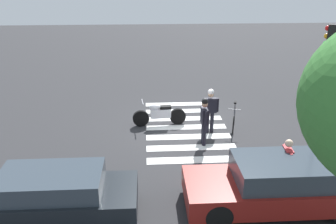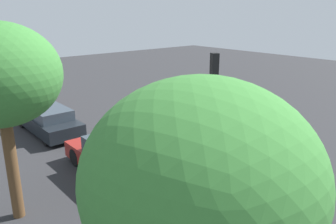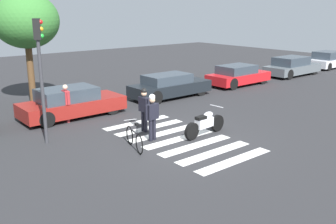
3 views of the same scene
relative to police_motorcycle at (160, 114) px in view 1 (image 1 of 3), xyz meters
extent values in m
plane|color=#2B2B2D|center=(-1.04, 0.30, -0.46)|extent=(60.00, 60.00, 0.00)
cylinder|color=black|center=(0.75, 0.06, -0.14)|extent=(0.66, 0.19, 0.65)
cylinder|color=black|center=(-0.74, -0.06, -0.14)|extent=(0.66, 0.19, 0.65)
cube|color=silver|center=(-0.04, 0.00, 0.04)|extent=(0.82, 0.35, 0.36)
ellipsoid|color=silver|center=(0.19, 0.02, 0.31)|extent=(0.50, 0.28, 0.24)
cube|color=black|center=(-0.24, -0.02, 0.28)|extent=(0.46, 0.28, 0.12)
cylinder|color=#A5A5AD|center=(0.67, 0.06, 0.56)|extent=(0.09, 0.62, 0.04)
torus|color=black|center=(-2.78, 0.98, -0.12)|extent=(0.22, 0.67, 0.68)
torus|color=black|center=(-3.05, 0.01, -0.12)|extent=(0.22, 0.67, 0.68)
cylinder|color=black|center=(-2.91, 0.50, 0.16)|extent=(0.25, 0.77, 0.04)
cylinder|color=black|center=(-2.99, 0.20, 0.33)|extent=(0.04, 0.04, 0.34)
cube|color=black|center=(-2.99, 0.20, 0.51)|extent=(0.15, 0.22, 0.06)
cylinder|color=#99999E|center=(-2.80, 0.88, 0.48)|extent=(0.45, 0.15, 0.03)
cylinder|color=black|center=(-1.49, 1.76, -0.06)|extent=(0.14, 0.14, 0.81)
cylinder|color=black|center=(-1.50, 1.94, -0.06)|extent=(0.14, 0.14, 0.81)
cube|color=black|center=(-1.50, 1.85, 0.63)|extent=(0.21, 0.48, 0.57)
sphere|color=tan|center=(-1.50, 1.85, 1.07)|extent=(0.22, 0.22, 0.22)
cylinder|color=black|center=(-1.49, 1.57, 0.63)|extent=(0.09, 0.09, 0.54)
cylinder|color=black|center=(-1.51, 2.14, 0.63)|extent=(0.09, 0.09, 0.54)
sphere|color=black|center=(-1.50, 1.85, 1.17)|extent=(0.23, 0.23, 0.23)
cylinder|color=black|center=(-1.80, 0.82, -0.06)|extent=(0.14, 0.14, 0.81)
cylinder|color=black|center=(-1.98, 0.80, -0.06)|extent=(0.14, 0.14, 0.81)
cube|color=black|center=(-1.89, 0.81, 0.63)|extent=(0.49, 0.26, 0.57)
sphere|color=tan|center=(-1.89, 0.81, 1.07)|extent=(0.22, 0.22, 0.22)
cylinder|color=black|center=(-1.61, 0.85, 0.63)|extent=(0.09, 0.09, 0.54)
cylinder|color=black|center=(-2.17, 0.78, 0.63)|extent=(0.09, 0.09, 0.54)
sphere|color=white|center=(-1.89, 0.81, 1.16)|extent=(0.23, 0.23, 0.23)
cylinder|color=#B22D33|center=(-3.28, 5.08, -0.06)|extent=(0.14, 0.14, 0.80)
cylinder|color=#B22D33|center=(-3.29, 4.90, -0.06)|extent=(0.14, 0.14, 0.80)
cube|color=#B22D33|center=(-3.28, 4.99, 0.62)|extent=(0.24, 0.48, 0.57)
sphere|color=beige|center=(-3.28, 4.99, 1.06)|extent=(0.22, 0.22, 0.22)
cylinder|color=#B22D33|center=(-3.26, 5.27, 0.62)|extent=(0.09, 0.09, 0.54)
cylinder|color=#B22D33|center=(-3.31, 4.71, 0.62)|extent=(0.09, 0.09, 0.54)
cube|color=silver|center=(-1.04, -2.40, -0.46)|extent=(3.19, 0.45, 0.01)
cube|color=silver|center=(-1.04, -1.50, -0.46)|extent=(3.19, 0.45, 0.01)
cube|color=silver|center=(-1.04, -0.60, -0.46)|extent=(3.19, 0.45, 0.01)
cube|color=silver|center=(-1.04, 0.30, -0.46)|extent=(3.19, 0.45, 0.01)
cube|color=silver|center=(-1.04, 1.20, -0.46)|extent=(3.19, 0.45, 0.01)
cube|color=silver|center=(-1.04, 2.10, -0.46)|extent=(3.19, 0.45, 0.01)
cube|color=silver|center=(-1.04, 3.00, -0.46)|extent=(3.19, 0.45, 0.01)
cylinder|color=black|center=(-1.17, 6.40, -0.13)|extent=(0.67, 0.22, 0.67)
cylinder|color=black|center=(-1.16, 4.81, -0.13)|extent=(0.67, 0.22, 0.67)
cylinder|color=black|center=(-4.27, 4.80, -0.13)|extent=(0.67, 0.22, 0.67)
cube|color=maroon|center=(-2.72, 5.60, 0.02)|extent=(4.58, 1.83, 0.60)
cube|color=#333D47|center=(-2.95, 5.60, 0.60)|extent=(2.47, 1.61, 0.56)
cube|color=#F2EDCC|center=(-0.48, 6.19, 0.11)|extent=(0.08, 0.20, 0.12)
cube|color=#F2EDCC|center=(-0.47, 5.03, 0.11)|extent=(0.08, 0.20, 0.12)
cylinder|color=black|center=(1.53, 6.51, -0.11)|extent=(0.72, 0.22, 0.71)
cylinder|color=black|center=(1.54, 5.03, -0.11)|extent=(0.72, 0.22, 0.71)
cube|color=black|center=(3.11, 5.78, 0.04)|extent=(4.64, 1.72, 0.61)
cube|color=#333D47|center=(2.88, 5.78, 0.59)|extent=(2.51, 1.51, 0.48)
cylinder|color=#38383D|center=(-5.00, 3.02, 1.37)|extent=(0.12, 0.12, 3.67)
cube|color=black|center=(-5.00, 3.02, 3.56)|extent=(0.32, 0.32, 0.70)
sphere|color=red|center=(-4.89, 2.96, 3.79)|extent=(0.16, 0.16, 0.16)
sphere|color=orange|center=(-4.89, 2.96, 3.56)|extent=(0.16, 0.16, 0.16)
sphere|color=green|center=(-4.89, 2.96, 3.33)|extent=(0.16, 0.16, 0.16)
camera|label=1|loc=(0.50, 13.54, 5.38)|focal=38.89mm
camera|label=2|loc=(-12.40, 11.36, 5.24)|focal=35.84mm
camera|label=3|loc=(-9.82, -9.72, 4.22)|focal=40.47mm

